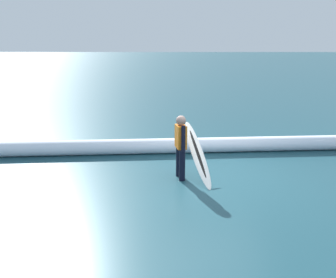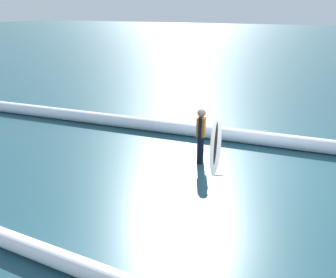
% 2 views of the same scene
% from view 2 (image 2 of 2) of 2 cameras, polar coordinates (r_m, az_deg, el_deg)
% --- Properties ---
extents(ground_plane, '(170.11, 170.11, 0.00)m').
position_cam_2_polar(ground_plane, '(9.84, 9.76, -3.82)').
color(ground_plane, '#1D4550').
extents(surfer, '(0.27, 0.54, 1.46)m').
position_cam_2_polar(surfer, '(9.59, 5.13, 1.01)').
color(surfer, black).
rests_on(surfer, ground_plane).
extents(surfboard, '(0.71, 1.61, 1.15)m').
position_cam_2_polar(surfboard, '(9.64, 7.42, -0.60)').
color(surfboard, white).
rests_on(surfboard, ground_plane).
extents(wave_crest_foreground, '(24.05, 2.15, 0.42)m').
position_cam_2_polar(wave_crest_foreground, '(11.30, 13.27, 0.21)').
color(wave_crest_foreground, white).
rests_on(wave_crest_foreground, ground_plane).
extents(wave_crest_midground, '(22.72, 0.68, 0.31)m').
position_cam_2_polar(wave_crest_midground, '(6.58, -19.42, -16.10)').
color(wave_crest_midground, white).
rests_on(wave_crest_midground, ground_plane).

